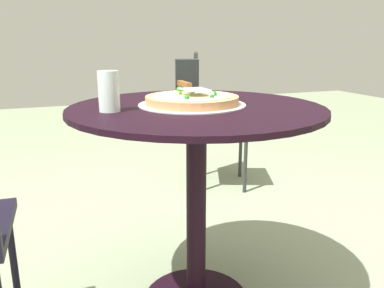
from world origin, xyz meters
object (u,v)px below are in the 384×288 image
object	(u,v)px
drinking_cup	(109,91)
patio_chair_far	(210,111)
patio_table	(196,159)
napkin_dispenser	(187,77)
pizza_on_tray	(192,100)
pizza_server	(190,87)

from	to	relation	value
drinking_cup	patio_chair_far	xyz separation A→B (m)	(0.84, 1.16, -0.30)
patio_table	drinking_cup	bearing A→B (deg)	-179.72
drinking_cup	patio_table	bearing A→B (deg)	0.28
patio_table	drinking_cup	size ratio (longest dim) A/B	6.89
napkin_dispenser	patio_chair_far	bearing A→B (deg)	-102.12
drinking_cup	napkin_dispenser	distance (m)	0.47
pizza_on_tray	napkin_dispenser	distance (m)	0.29
patio_table	napkin_dispenser	distance (m)	0.40
pizza_on_tray	pizza_server	distance (m)	0.06
pizza_server	drinking_cup	world-z (taller)	drinking_cup
pizza_on_tray	drinking_cup	bearing A→B (deg)	-175.28
napkin_dispenser	patio_chair_far	xyz separation A→B (m)	(0.48, 0.86, -0.31)
pizza_on_tray	drinking_cup	xyz separation A→B (m)	(-0.28, -0.02, 0.05)
napkin_dispenser	patio_table	bearing A→B (deg)	92.99
patio_table	pizza_on_tray	size ratio (longest dim) A/B	2.36
patio_table	napkin_dispenser	bearing A→B (deg)	75.81
pizza_server	napkin_dispenser	size ratio (longest dim) A/B	1.52
pizza_server	napkin_dispenser	xyz separation A→B (m)	(0.07, 0.23, 0.01)
napkin_dispenser	patio_chair_far	size ratio (longest dim) A/B	0.16
patio_table	pizza_server	bearing A→B (deg)	88.42
patio_table	drinking_cup	world-z (taller)	drinking_cup
pizza_on_tray	napkin_dispenser	world-z (taller)	napkin_dispenser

